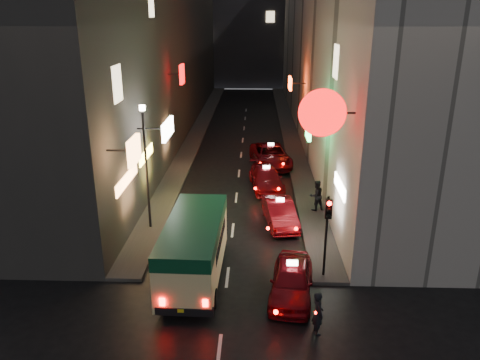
# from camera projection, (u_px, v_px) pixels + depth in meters

# --- Properties ---
(building_left) EXTENTS (7.68, 52.00, 18.00)m
(building_left) POSITION_uv_depth(u_px,v_px,m) (152.00, 31.00, 40.78)
(building_left) COLOR #33302E
(building_left) RESTS_ON ground
(building_right) EXTENTS (8.23, 52.00, 18.00)m
(building_right) POSITION_uv_depth(u_px,v_px,m) (337.00, 31.00, 40.27)
(building_right) COLOR #B0ABA1
(building_right) RESTS_ON ground
(building_far) EXTENTS (30.00, 10.00, 22.00)m
(building_far) POSITION_uv_depth(u_px,v_px,m) (250.00, 9.00, 69.99)
(building_far) COLOR #343439
(building_far) RESTS_ON ground
(sidewalk_left) EXTENTS (1.50, 52.00, 0.15)m
(sidewalk_left) POSITION_uv_depth(u_px,v_px,m) (198.00, 131.00, 43.66)
(sidewalk_left) COLOR #413F3C
(sidewalk_left) RESTS_ON ground
(sidewalk_right) EXTENTS (1.50, 52.00, 0.15)m
(sidewalk_right) POSITION_uv_depth(u_px,v_px,m) (289.00, 132.00, 43.39)
(sidewalk_right) COLOR #413F3C
(sidewalk_right) RESTS_ON ground
(minibus) EXTENTS (2.29, 6.13, 2.62)m
(minibus) POSITION_uv_depth(u_px,v_px,m) (194.00, 243.00, 18.85)
(minibus) COLOR #F6E79A
(minibus) RESTS_ON ground
(taxi_near) EXTENTS (2.67, 5.18, 1.75)m
(taxi_near) POSITION_uv_depth(u_px,v_px,m) (292.00, 278.00, 18.01)
(taxi_near) COLOR maroon
(taxi_near) RESTS_ON ground
(taxi_second) EXTENTS (2.63, 4.98, 1.68)m
(taxi_second) POSITION_uv_depth(u_px,v_px,m) (280.00, 211.00, 24.22)
(taxi_second) COLOR maroon
(taxi_second) RESTS_ON ground
(taxi_third) EXTENTS (2.62, 5.04, 1.70)m
(taxi_third) POSITION_uv_depth(u_px,v_px,m) (266.00, 177.00, 29.27)
(taxi_third) COLOR maroon
(taxi_third) RESTS_ON ground
(taxi_far) EXTENTS (3.08, 5.73, 1.90)m
(taxi_far) POSITION_uv_depth(u_px,v_px,m) (271.00, 154.00, 33.75)
(taxi_far) COLOR maroon
(taxi_far) RESTS_ON ground
(pedestrian_crossing) EXTENTS (0.53, 0.67, 1.80)m
(pedestrian_crossing) POSITION_uv_depth(u_px,v_px,m) (318.00, 310.00, 15.85)
(pedestrian_crossing) COLOR black
(pedestrian_crossing) RESTS_ON ground
(pedestrian_sidewalk) EXTENTS (0.86, 0.73, 1.94)m
(pedestrian_sidewalk) POSITION_uv_depth(u_px,v_px,m) (316.00, 193.00, 25.56)
(pedestrian_sidewalk) COLOR black
(pedestrian_sidewalk) RESTS_ON sidewalk_right
(traffic_light) EXTENTS (0.26, 0.43, 3.50)m
(traffic_light) POSITION_uv_depth(u_px,v_px,m) (328.00, 220.00, 18.49)
(traffic_light) COLOR black
(traffic_light) RESTS_ON sidewalk_right
(lamp_post) EXTENTS (0.28, 0.28, 6.22)m
(lamp_post) POSITION_uv_depth(u_px,v_px,m) (146.00, 160.00, 22.66)
(lamp_post) COLOR black
(lamp_post) RESTS_ON sidewalk_left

